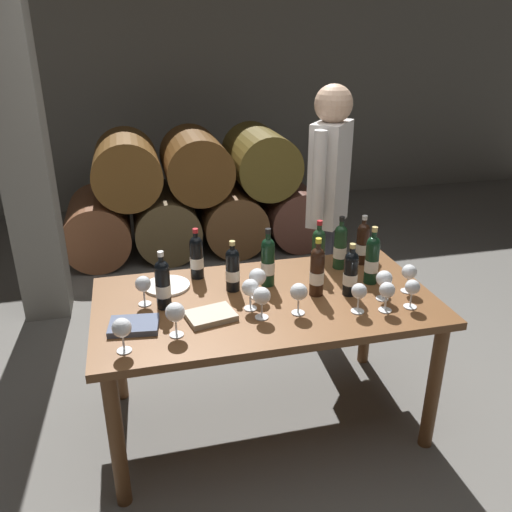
# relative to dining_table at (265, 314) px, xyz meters

# --- Properties ---
(ground_plane) EXTENTS (14.00, 14.00, 0.00)m
(ground_plane) POSITION_rel_dining_table_xyz_m (0.00, 0.00, -0.67)
(ground_plane) COLOR #66635E
(cellar_back_wall) EXTENTS (10.00, 0.24, 2.80)m
(cellar_back_wall) POSITION_rel_dining_table_xyz_m (0.00, 4.20, 0.73)
(cellar_back_wall) COLOR slate
(cellar_back_wall) RESTS_ON ground_plane
(barrel_stack) EXTENTS (2.49, 0.90, 1.15)m
(barrel_stack) POSITION_rel_dining_table_xyz_m (-0.00, 2.60, -0.13)
(barrel_stack) COLOR brown
(barrel_stack) RESTS_ON ground_plane
(stone_pillar) EXTENTS (0.32, 0.32, 2.60)m
(stone_pillar) POSITION_rel_dining_table_xyz_m (-1.30, 1.60, 0.63)
(stone_pillar) COLOR slate
(stone_pillar) RESTS_ON ground_plane
(dining_table) EXTENTS (1.70, 0.90, 0.76)m
(dining_table) POSITION_rel_dining_table_xyz_m (0.00, 0.00, 0.00)
(dining_table) COLOR brown
(dining_table) RESTS_ON ground_plane
(wine_bottle_0) EXTENTS (0.07, 0.07, 0.30)m
(wine_bottle_0) POSITION_rel_dining_table_xyz_m (-0.50, 0.03, 0.22)
(wine_bottle_0) COLOR black
(wine_bottle_0) RESTS_ON dining_table
(wine_bottle_1) EXTENTS (0.07, 0.07, 0.32)m
(wine_bottle_1) POSITION_rel_dining_table_xyz_m (0.05, 0.15, 0.23)
(wine_bottle_1) COLOR black
(wine_bottle_1) RESTS_ON dining_table
(wine_bottle_2) EXTENTS (0.07, 0.07, 0.31)m
(wine_bottle_2) POSITION_rel_dining_table_xyz_m (0.26, -0.01, 0.22)
(wine_bottle_2) COLOR black
(wine_bottle_2) RESTS_ON dining_table
(wine_bottle_3) EXTENTS (0.07, 0.07, 0.31)m
(wine_bottle_3) POSITION_rel_dining_table_xyz_m (0.50, 0.27, 0.22)
(wine_bottle_3) COLOR #19381E
(wine_bottle_3) RESTS_ON dining_table
(wine_bottle_4) EXTENTS (0.07, 0.07, 0.31)m
(wine_bottle_4) POSITION_rel_dining_table_xyz_m (0.36, 0.23, 0.22)
(wine_bottle_4) COLOR #19381E
(wine_bottle_4) RESTS_ON dining_table
(wine_bottle_5) EXTENTS (0.07, 0.07, 0.32)m
(wine_bottle_5) POSITION_rel_dining_table_xyz_m (0.59, 0.05, 0.23)
(wine_bottle_5) COLOR black
(wine_bottle_5) RESTS_ON dining_table
(wine_bottle_6) EXTENTS (0.07, 0.07, 0.27)m
(wine_bottle_6) POSITION_rel_dining_table_xyz_m (-0.14, 0.14, 0.21)
(wine_bottle_6) COLOR black
(wine_bottle_6) RESTS_ON dining_table
(wine_bottle_7) EXTENTS (0.07, 0.07, 0.29)m
(wine_bottle_7) POSITION_rel_dining_table_xyz_m (0.65, 0.29, 0.22)
(wine_bottle_7) COLOR black
(wine_bottle_7) RESTS_ON dining_table
(wine_bottle_8) EXTENTS (0.07, 0.07, 0.28)m
(wine_bottle_8) POSITION_rel_dining_table_xyz_m (0.43, -0.05, 0.21)
(wine_bottle_8) COLOR black
(wine_bottle_8) RESTS_ON dining_table
(wine_bottle_9) EXTENTS (0.07, 0.07, 0.28)m
(wine_bottle_9) POSITION_rel_dining_table_xyz_m (-0.30, 0.33, 0.21)
(wine_bottle_9) COLOR black
(wine_bottle_9) RESTS_ON dining_table
(wine_glass_0) EXTENTS (0.08, 0.08, 0.15)m
(wine_glass_0) POSITION_rel_dining_table_xyz_m (0.73, -0.10, 0.20)
(wine_glass_0) COLOR white
(wine_glass_0) RESTS_ON dining_table
(wine_glass_1) EXTENTS (0.07, 0.07, 0.15)m
(wine_glass_1) POSITION_rel_dining_table_xyz_m (0.40, -0.23, 0.20)
(wine_glass_1) COLOR white
(wine_glass_1) RESTS_ON dining_table
(wine_glass_2) EXTENTS (0.08, 0.08, 0.15)m
(wine_glass_2) POSITION_rel_dining_table_xyz_m (-0.59, 0.09, 0.20)
(wine_glass_2) COLOR white
(wine_glass_2) RESTS_ON dining_table
(wine_glass_3) EXTENTS (0.09, 0.09, 0.16)m
(wine_glass_3) POSITION_rel_dining_table_xyz_m (-0.04, 0.02, 0.20)
(wine_glass_3) COLOR white
(wine_glass_3) RESTS_ON dining_table
(wine_glass_4) EXTENTS (0.08, 0.08, 0.15)m
(wine_glass_4) POSITION_rel_dining_table_xyz_m (0.53, -0.26, 0.20)
(wine_glass_4) COLOR white
(wine_glass_4) RESTS_ON dining_table
(wine_glass_5) EXTENTS (0.08, 0.08, 0.16)m
(wine_glass_5) POSITION_rel_dining_table_xyz_m (0.11, -0.18, 0.20)
(wine_glass_5) COLOR white
(wine_glass_5) RESTS_ON dining_table
(wine_glass_6) EXTENTS (0.07, 0.07, 0.15)m
(wine_glass_6) POSITION_rel_dining_table_xyz_m (0.66, -0.25, 0.20)
(wine_glass_6) COLOR white
(wine_glass_6) RESTS_ON dining_table
(wine_glass_7) EXTENTS (0.09, 0.09, 0.16)m
(wine_glass_7) POSITION_rel_dining_table_xyz_m (-0.47, -0.24, 0.20)
(wine_glass_7) COLOR white
(wine_glass_7) RESTS_ON dining_table
(wine_glass_8) EXTENTS (0.08, 0.08, 0.16)m
(wine_glass_8) POSITION_rel_dining_table_xyz_m (-0.10, -0.08, 0.20)
(wine_glass_8) COLOR white
(wine_glass_8) RESTS_ON dining_table
(wine_glass_9) EXTENTS (0.08, 0.08, 0.16)m
(wine_glass_9) POSITION_rel_dining_table_xyz_m (-0.70, -0.31, 0.20)
(wine_glass_9) COLOR white
(wine_glass_9) RESTS_ON dining_table
(wine_glass_10) EXTENTS (0.08, 0.08, 0.16)m
(wine_glass_10) POSITION_rel_dining_table_xyz_m (0.57, -0.14, 0.20)
(wine_glass_10) COLOR white
(wine_glass_10) RESTS_ON dining_table
(wine_glass_11) EXTENTS (0.08, 0.08, 0.16)m
(wine_glass_11) POSITION_rel_dining_table_xyz_m (-0.07, -0.18, 0.20)
(wine_glass_11) COLOR white
(wine_glass_11) RESTS_ON dining_table
(tasting_notebook) EXTENTS (0.25, 0.20, 0.03)m
(tasting_notebook) POSITION_rel_dining_table_xyz_m (-0.30, -0.13, 0.11)
(tasting_notebook) COLOR #B2A893
(tasting_notebook) RESTS_ON dining_table
(leather_ledger) EXTENTS (0.24, 0.19, 0.03)m
(leather_ledger) POSITION_rel_dining_table_xyz_m (-0.65, -0.13, 0.11)
(leather_ledger) COLOR #4C5670
(leather_ledger) RESTS_ON dining_table
(serving_plate) EXTENTS (0.24, 0.24, 0.01)m
(serving_plate) POSITION_rel_dining_table_xyz_m (-0.47, 0.25, 0.10)
(serving_plate) COLOR white
(serving_plate) RESTS_ON dining_table
(sommelier_presenting) EXTENTS (0.34, 0.40, 1.72)m
(sommelier_presenting) POSITION_rel_dining_table_xyz_m (0.61, 0.75, 0.37)
(sommelier_presenting) COLOR #383842
(sommelier_presenting) RESTS_ON ground_plane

